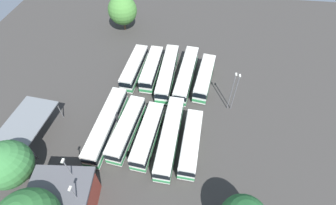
{
  "coord_description": "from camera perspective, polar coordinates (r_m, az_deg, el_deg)",
  "views": [
    {
      "loc": [
        30.31,
        5.79,
        36.14
      ],
      "look_at": [
        0.22,
        1.63,
        1.55
      ],
      "focal_mm": 26.66,
      "sensor_mm": 36.0,
      "label": 1
    }
  ],
  "objects": [
    {
      "name": "bus_row1_slot4",
      "position": [
        40.59,
        5.23,
        -9.2
      ],
      "size": [
        11.51,
        3.16,
        3.55
      ],
      "color": "silver",
      "rests_on": "ground_plane"
    },
    {
      "name": "ground_plane",
      "position": [
        47.52,
        -1.91,
        -0.84
      ],
      "size": [
        95.09,
        95.09,
        0.0
      ],
      "primitive_type": "plane",
      "color": "#383533"
    },
    {
      "name": "maintenance_shelter",
      "position": [
        46.48,
        -29.45,
        -3.51
      ],
      "size": [
        9.68,
        6.87,
        4.12
      ],
      "color": "slate",
      "rests_on": "ground_plane"
    },
    {
      "name": "bus_row0_slot4",
      "position": [
        50.75,
        8.32,
        5.63
      ],
      "size": [
        11.73,
        4.09,
        3.55
      ],
      "color": "silver",
      "rests_on": "ground_plane"
    },
    {
      "name": "bus_row0_slot0",
      "position": [
        52.95,
        -7.65,
        7.88
      ],
      "size": [
        12.04,
        3.52,
        3.55
      ],
      "color": "silver",
      "rests_on": "ground_plane"
    },
    {
      "name": "tree_south_edge",
      "position": [
        41.13,
        -32.87,
        -11.84
      ],
      "size": [
        6.73,
        6.73,
        8.54
      ],
      "color": "brown",
      "rests_on": "ground_plane"
    },
    {
      "name": "bus_row0_slot2",
      "position": [
        51.4,
        -0.1,
        6.91
      ],
      "size": [
        14.87,
        2.93,
        3.55
      ],
      "color": "silver",
      "rests_on": "ground_plane"
    },
    {
      "name": "bus_row1_slot2",
      "position": [
        41.4,
        -4.64,
        -7.39
      ],
      "size": [
        11.98,
        3.68,
        3.55
      ],
      "color": "silver",
      "rests_on": "ground_plane"
    },
    {
      "name": "lamp_post_mid_lot",
      "position": [
        45.26,
        15.15,
        2.49
      ],
      "size": [
        0.56,
        0.28,
        8.45
      ],
      "color": "slate",
      "rests_on": "ground_plane"
    },
    {
      "name": "lamp_post_by_building",
      "position": [
        45.07,
        14.36,
        2.67
      ],
      "size": [
        0.56,
        0.28,
        8.68
      ],
      "color": "slate",
      "rests_on": "ground_plane"
    },
    {
      "name": "tree_northeast",
      "position": [
        65.88,
        -10.37,
        20.06
      ],
      "size": [
        7.05,
        7.05,
        8.84
      ],
      "color": "brown",
      "rests_on": "ground_plane"
    },
    {
      "name": "bus_row1_slot3",
      "position": [
        41.14,
        0.43,
        -7.68
      ],
      "size": [
        14.91,
        3.2,
        3.55
      ],
      "color": "silver",
      "rests_on": "ground_plane"
    },
    {
      "name": "bus_row1_slot1",
      "position": [
        42.56,
        -9.42,
        -5.9
      ],
      "size": [
        12.45,
        4.03,
        3.55
      ],
      "color": "silver",
      "rests_on": "ground_plane"
    },
    {
      "name": "lamp_post_near_entrance",
      "position": [
        35.24,
        -19.73,
        -20.34
      ],
      "size": [
        0.56,
        0.28,
        8.53
      ],
      "color": "slate",
      "rests_on": "ground_plane"
    },
    {
      "name": "bus_row0_slot3",
      "position": [
        51.16,
        4.22,
        6.51
      ],
      "size": [
        15.0,
        3.98,
        3.55
      ],
      "color": "silver",
      "rests_on": "ground_plane"
    },
    {
      "name": "lamp_post_far_corner",
      "position": [
        36.33,
        -20.93,
        -15.48
      ],
      "size": [
        0.56,
        0.28,
        9.49
      ],
      "color": "slate",
      "rests_on": "ground_plane"
    },
    {
      "name": "bus_row1_slot0",
      "position": [
        43.73,
        -13.81,
        -4.91
      ],
      "size": [
        14.95,
        3.56,
        3.55
      ],
      "color": "silver",
      "rests_on": "ground_plane"
    },
    {
      "name": "bus_row0_slot1",
      "position": [
        52.4,
        -3.74,
        7.75
      ],
      "size": [
        11.6,
        3.13,
        3.55
      ],
      "color": "silver",
      "rests_on": "ground_plane"
    }
  ]
}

